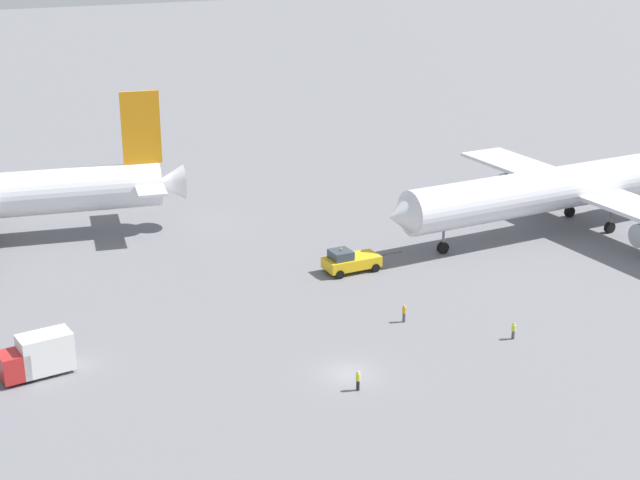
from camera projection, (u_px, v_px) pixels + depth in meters
The scene contains 7 objects.
ground_plane at pixel (349, 374), 78.77m from camera, with size 600.00×600.00×0.00m, color slate.
airliner_being_pushed at pixel (575, 186), 112.02m from camera, with size 50.32×41.09×15.12m.
pushback_tug at pixel (350, 261), 100.09m from camera, with size 9.07×3.25×2.78m.
gse_catering_truck_tall at pixel (37, 356), 77.90m from camera, with size 6.11×3.17×3.50m.
ground_crew_ramp_agent_by_cones at pixel (513, 331), 84.74m from camera, with size 0.36×0.49×1.55m.
ground_crew_wing_walker_right at pixel (404, 313), 88.13m from camera, with size 0.36×0.36×1.70m.
ground_crew_marshaller_foreground at pixel (358, 380), 75.81m from camera, with size 0.36×0.36×1.69m.
Camera 1 is at (-31.67, -63.15, 36.59)m, focal length 54.05 mm.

